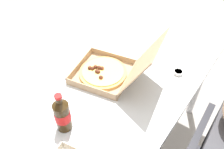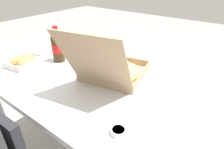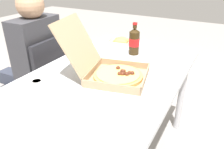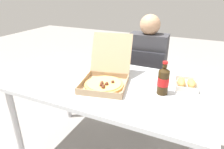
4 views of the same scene
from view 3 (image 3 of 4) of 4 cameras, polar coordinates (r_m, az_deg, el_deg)
dining_table at (r=1.31m, az=-1.86°, el=-3.21°), size 1.47×0.81×0.73m
chair at (r=1.84m, az=-17.38°, el=-1.47°), size 0.41×0.41×0.83m
diner_person at (r=1.80m, az=-19.62°, el=4.76°), size 0.37×0.41×1.15m
pizza_box_open at (r=1.24m, az=-0.17°, el=1.13°), size 0.40×0.52×0.32m
bread_side_box at (r=1.78m, az=2.30°, el=8.37°), size 0.18×0.21×0.06m
cola_bottle at (r=1.57m, az=5.70°, el=8.49°), size 0.07×0.07×0.22m
paper_menu at (r=0.96m, az=-3.25°, el=-10.50°), size 0.24×0.20×0.00m
dipping_sauce_cup at (r=1.25m, az=-18.67°, el=-1.87°), size 0.06×0.06×0.02m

